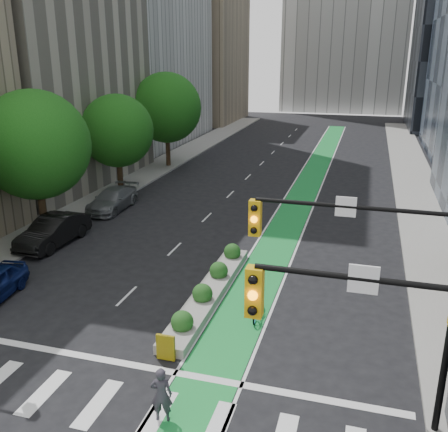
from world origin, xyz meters
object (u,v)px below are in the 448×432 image
Objects in this scene: parked_car_left_mid at (53,231)px; parked_car_left_far at (112,199)px; median_planter at (210,289)px; cyclist at (161,394)px; bicycle at (257,305)px.

parked_car_left_mid is 1.00× the size of parked_car_left_far.
cyclist is at bearing -82.51° from median_planter.
parked_car_left_far is at bearing 92.72° from parked_car_left_mid.
cyclist is at bearing -105.93° from bicycle.
median_planter is at bearing 150.69° from bicycle.
median_planter is 5.63× the size of cyclist.
median_planter is 15.20m from parked_car_left_far.
parked_car_left_far is at bearing 133.49° from bicycle.
parked_car_left_mid is at bearing -58.05° from cyclist.
median_planter is at bearing -45.83° from parked_car_left_far.
cyclist is 22.28m from parked_car_left_far.
cyclist is (1.07, -8.13, 0.54)m from median_planter.
bicycle is 0.39× the size of parked_car_left_far.
median_planter is at bearing -16.30° from parked_car_left_mid.
cyclist is at bearing -42.39° from parked_car_left_mid.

